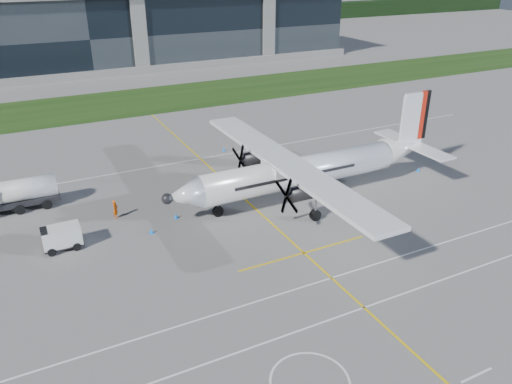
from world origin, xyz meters
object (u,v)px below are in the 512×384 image
(baggage_tug, at_px, (62,238))
(safety_cone_stbdwing, at_px, (224,149))
(turboprop_aircraft, at_px, (310,153))
(fuel_tanker_truck, at_px, (9,196))
(safety_cone_nose_stbd, at_px, (176,216))
(safety_cone_fwd, at_px, (151,231))
(ground_crew_person, at_px, (115,208))
(safety_cone_tail, at_px, (418,170))

(baggage_tug, height_order, safety_cone_stbdwing, baggage_tug)
(turboprop_aircraft, distance_m, fuel_tanker_truck, 29.38)
(baggage_tug, bearing_deg, fuel_tanker_truck, 110.43)
(safety_cone_nose_stbd, bearing_deg, turboprop_aircraft, -5.93)
(fuel_tanker_truck, distance_m, safety_cone_fwd, 15.07)
(fuel_tanker_truck, height_order, safety_cone_fwd, fuel_tanker_truck)
(fuel_tanker_truck, xyz_separation_m, safety_cone_fwd, (10.85, -10.39, -1.27))
(turboprop_aircraft, distance_m, baggage_tug, 24.18)
(ground_crew_person, height_order, safety_cone_stbdwing, ground_crew_person)
(baggage_tug, bearing_deg, safety_cone_tail, -1.22)
(safety_cone_nose_stbd, bearing_deg, baggage_tug, -175.47)
(baggage_tug, xyz_separation_m, ground_crew_person, (5.19, 3.46, 0.03))
(safety_cone_nose_stbd, distance_m, safety_cone_tail, 28.43)
(fuel_tanker_truck, height_order, ground_crew_person, fuel_tanker_truck)
(ground_crew_person, relative_size, safety_cone_stbdwing, 4.09)
(safety_cone_nose_stbd, bearing_deg, safety_cone_stbdwing, 52.45)
(safety_cone_stbdwing, bearing_deg, safety_cone_tail, -43.15)
(turboprop_aircraft, xyz_separation_m, safety_cone_nose_stbd, (-13.69, 1.42, -4.43))
(turboprop_aircraft, relative_size, baggage_tug, 9.42)
(safety_cone_nose_stbd, bearing_deg, ground_crew_person, 152.03)
(fuel_tanker_truck, relative_size, safety_cone_stbdwing, 16.25)
(turboprop_aircraft, relative_size, safety_cone_nose_stbd, 62.34)
(safety_cone_tail, bearing_deg, baggage_tug, 178.78)
(safety_cone_fwd, bearing_deg, safety_cone_stbdwing, 49.20)
(fuel_tanker_truck, relative_size, safety_cone_tail, 16.25)
(safety_cone_stbdwing, relative_size, safety_cone_tail, 1.00)
(safety_cone_stbdwing, bearing_deg, ground_crew_person, -143.72)
(safety_cone_fwd, bearing_deg, safety_cone_nose_stbd, 31.10)
(ground_crew_person, distance_m, safety_cone_tail, 33.67)
(fuel_tanker_truck, distance_m, safety_cone_stbdwing, 25.59)
(turboprop_aircraft, xyz_separation_m, safety_cone_fwd, (-16.56, -0.31, -4.43))
(baggage_tug, xyz_separation_m, safety_cone_tail, (38.58, -0.82, -0.74))
(safety_cone_tail, bearing_deg, safety_cone_stbdwing, 136.85)
(safety_cone_fwd, height_order, safety_cone_nose_stbd, same)
(baggage_tug, relative_size, safety_cone_nose_stbd, 6.62)
(safety_cone_fwd, bearing_deg, baggage_tug, 172.82)
(fuel_tanker_truck, height_order, baggage_tug, fuel_tanker_truck)
(ground_crew_person, xyz_separation_m, safety_cone_fwd, (2.13, -4.39, -0.77))
(turboprop_aircraft, distance_m, safety_cone_fwd, 17.15)
(ground_crew_person, bearing_deg, baggage_tug, 157.90)
(safety_cone_stbdwing, xyz_separation_m, safety_cone_tail, (17.23, -16.15, 0.00))
(ground_crew_person, relative_size, safety_cone_fwd, 4.09)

